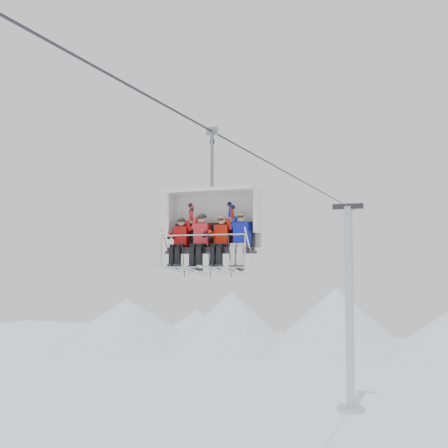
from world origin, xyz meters
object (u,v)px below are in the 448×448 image
at_px(chairlift_carrier, 214,221).
at_px(skier_far_right, 241,238).
at_px(skier_center_left, 201,239).
at_px(skier_center_right, 221,240).
at_px(lift_tower_right, 350,321).
at_px(skier_far_left, 180,241).

bearing_deg(chairlift_carrier, skier_far_right, -18.55).
bearing_deg(skier_far_right, skier_center_left, 179.96).
bearing_deg(skier_center_right, skier_center_left, 179.15).
height_order(lift_tower_right, skier_center_left, lift_tower_right).
height_order(skier_center_left, skier_center_right, skier_center_left).
distance_m(lift_tower_right, skier_center_left, 23.51).
distance_m(lift_tower_right, skier_center_right, 23.51).
bearing_deg(chairlift_carrier, skier_center_right, -43.13).
xyz_separation_m(lift_tower_right, skier_center_left, (-0.26, -23.08, 4.45)).
bearing_deg(skier_far_right, chairlift_carrier, 161.45).
height_order(chairlift_carrier, skier_center_left, chairlift_carrier).
xyz_separation_m(skier_center_left, skier_far_right, (1.19, -0.00, -0.00)).
height_order(lift_tower_right, skier_far_left, lift_tower_right).
bearing_deg(lift_tower_right, skier_far_right, -87.70).
xyz_separation_m(skier_center_left, skier_center_right, (0.60, -0.01, -0.03)).
bearing_deg(lift_tower_right, chairlift_carrier, -90.00).
relative_size(lift_tower_right, chairlift_carrier, 3.38).
bearing_deg(skier_far_left, skier_center_right, 0.11).
bearing_deg(lift_tower_right, skier_center_right, -89.15).
height_order(lift_tower_right, chairlift_carrier, lift_tower_right).
distance_m(lift_tower_right, skier_far_right, 23.53).
bearing_deg(skier_center_left, skier_far_left, -178.98).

